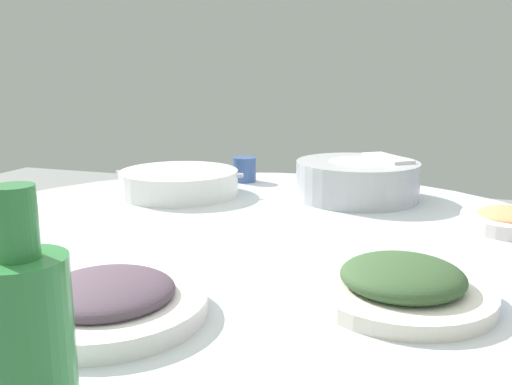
# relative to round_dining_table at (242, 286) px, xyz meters

# --- Properties ---
(round_dining_table) EXTENTS (1.33, 1.33, 0.75)m
(round_dining_table) POSITION_rel_round_dining_table_xyz_m (0.00, 0.00, 0.00)
(round_dining_table) COLOR #99999E
(round_dining_table) RESTS_ON ground
(rice_bowl) EXTENTS (0.29, 0.29, 0.10)m
(rice_bowl) POSITION_rel_round_dining_table_xyz_m (-0.15, -0.39, 0.14)
(rice_bowl) COLOR #B2B5BA
(rice_bowl) RESTS_ON round_dining_table
(soup_bowl) EXTENTS (0.31, 0.29, 0.06)m
(soup_bowl) POSITION_rel_round_dining_table_xyz_m (0.27, -0.29, 0.12)
(soup_bowl) COLOR white
(soup_bowl) RESTS_ON round_dining_table
(dish_greens) EXTENTS (0.24, 0.24, 0.06)m
(dish_greens) POSITION_rel_round_dining_table_xyz_m (-0.30, 0.19, 0.11)
(dish_greens) COLOR white
(dish_greens) RESTS_ON round_dining_table
(dish_eggplant) EXTENTS (0.25, 0.25, 0.05)m
(dish_eggplant) POSITION_rel_round_dining_table_xyz_m (0.05, 0.36, 0.11)
(dish_eggplant) COLOR white
(dish_eggplant) RESTS_ON round_dining_table
(green_bottle) EXTENTS (0.07, 0.07, 0.22)m
(green_bottle) POSITION_rel_round_dining_table_xyz_m (-0.04, 0.59, 0.18)
(green_bottle) COLOR #338040
(green_bottle) RESTS_ON round_dining_table
(tea_cup_near) EXTENTS (0.06, 0.06, 0.07)m
(tea_cup_near) POSITION_rel_round_dining_table_xyz_m (0.18, -0.50, 0.12)
(tea_cup_near) COLOR #35518C
(tea_cup_near) RESTS_ON round_dining_table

